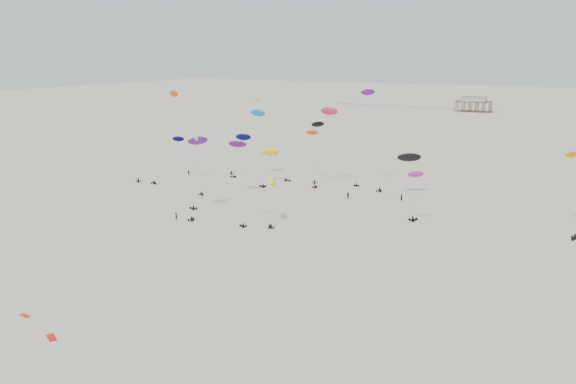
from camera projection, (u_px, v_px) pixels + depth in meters
The scene contains 26 objects.
ground_plane at pixel (426, 148), 214.64m from camera, with size 900.00×900.00×0.00m, color #C3B59A.
pavilion_main at pixel (473, 105), 346.58m from camera, with size 21.00×13.00×9.80m.
pier_fence at pixel (392, 107), 371.22m from camera, with size 80.20×0.20×1.50m.
rig_0 at pixel (164, 118), 157.51m from camera, with size 9.61×12.81×25.85m.
rig_1 at pixel (317, 138), 155.04m from camera, with size 6.25×12.07×17.76m.
rig_2 at pixel (243, 161), 119.07m from camera, with size 6.50×8.48×18.85m.
rig_3 at pixel (573, 186), 115.01m from camera, with size 5.29×18.02×19.70m.
rig_4 at pixel (327, 123), 156.73m from camera, with size 5.22×9.35×20.70m.
rig_5 at pixel (415, 193), 120.71m from camera, with size 3.56×4.73×10.77m.
rig_6 at pixel (253, 123), 165.99m from camera, with size 9.77×8.45×19.63m.
rig_7 at pixel (170, 153), 161.38m from camera, with size 4.87×15.55×16.47m.
rig_8 at pixel (197, 153), 129.43m from camera, with size 9.78×15.74×19.51m.
rig_9 at pixel (366, 108), 157.09m from camera, with size 5.16×15.32×26.54m.
rig_10 at pixel (269, 157), 157.02m from camera, with size 6.30×10.99×11.21m.
rig_11 at pixel (304, 148), 160.52m from camera, with size 6.31×11.05×15.03m.
rig_12 at pixel (195, 158), 129.31m from camera, with size 3.96×5.96×17.37m.
rig_13 at pixel (253, 107), 164.91m from camera, with size 5.74×13.10×24.18m.
rig_14 at pixel (232, 151), 145.38m from camera, with size 8.66×12.31×15.21m.
rig_15 at pixel (406, 161), 145.29m from camera, with size 10.41×7.78×11.36m.
rig_16 at pixel (272, 188), 120.29m from camera, with size 6.51×10.18×10.29m.
spectator_0 at pixel (176, 220), 121.86m from camera, with size 0.74×0.51×2.04m, color black.
spectator_1 at pixel (348, 199), 139.32m from camera, with size 0.95×0.55×1.95m, color black.
spectator_2 at pixel (189, 175), 166.44m from camera, with size 1.11×0.60×1.87m, color black.
spectator_3 at pixel (401, 201), 136.94m from camera, with size 0.81×0.56×2.23m, color black.
grounded_kite_a at pixel (52, 338), 71.32m from camera, with size 2.20×0.90×0.08m, color red.
grounded_kite_b at pixel (25, 316), 77.28m from camera, with size 1.80×0.70×0.07m, color red.
Camera 1 is at (53.62, -12.22, 35.18)m, focal length 35.00 mm.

